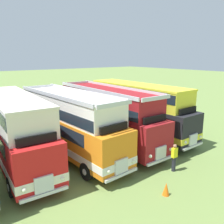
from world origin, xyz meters
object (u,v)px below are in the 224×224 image
bus_seventh_in_row (107,114)px  cone_far_end (166,189)px  bus_sixth_in_row (69,122)px  marshal_person (174,157)px  bus_eighth_in_row (138,107)px  bus_fifth_in_row (15,127)px

bus_seventh_in_row → cone_far_end: bus_seventh_in_row is taller
bus_sixth_in_row → marshal_person: (3.83, -6.10, -1.47)m
cone_far_end → bus_eighth_in_row: bearing=55.4°
marshal_person → cone_far_end: bearing=-149.2°
bus_sixth_in_row → marshal_person: 7.35m
bus_sixth_in_row → marshal_person: bearing=-57.9°
bus_seventh_in_row → bus_eighth_in_row: (3.42, 0.04, 0.11)m
bus_eighth_in_row → marshal_person: bus_eighth_in_row is taller
bus_sixth_in_row → bus_eighth_in_row: bearing=2.7°
bus_fifth_in_row → cone_far_end: (4.86, -8.20, -2.13)m
bus_eighth_in_row → marshal_person: 7.27m
bus_seventh_in_row → cone_far_end: 8.30m
bus_seventh_in_row → marshal_person: (0.40, -6.38, -1.48)m
bus_seventh_in_row → marshal_person: 6.56m
bus_sixth_in_row → bus_seventh_in_row: (3.43, 0.28, 0.00)m
bus_sixth_in_row → cone_far_end: size_ratio=15.97×
bus_eighth_in_row → cone_far_end: size_ratio=16.46×
bus_sixth_in_row → bus_seventh_in_row: 3.44m
bus_eighth_in_row → marshal_person: size_ratio=6.39×
bus_seventh_in_row → cone_far_end: (-1.98, -7.80, -2.03)m
bus_eighth_in_row → marshal_person: bearing=-115.2°
cone_far_end → marshal_person: (2.38, 1.42, 0.55)m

